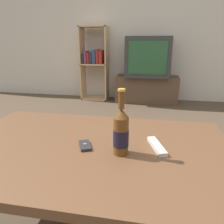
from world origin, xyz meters
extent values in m
plane|color=#4C3D2D|center=(0.00, 0.00, 0.00)|extent=(12.00, 12.00, 0.00)
cube|color=beige|center=(0.00, 3.02, 1.30)|extent=(8.00, 0.05, 2.60)
cube|color=brown|center=(0.00, 0.00, 0.47)|extent=(1.39, 0.89, 0.04)
cylinder|color=#492F1E|center=(-0.64, 0.39, 0.23)|extent=(0.07, 0.07, 0.45)
cylinder|color=#492F1E|center=(0.64, 0.39, 0.23)|extent=(0.07, 0.07, 0.45)
cube|color=#4C3828|center=(0.20, 2.76, 0.22)|extent=(1.03, 0.37, 0.44)
cube|color=#2D2D2D|center=(0.20, 2.76, 0.76)|extent=(0.71, 0.55, 0.63)
cube|color=#234C2D|center=(0.20, 2.48, 0.76)|extent=(0.58, 0.01, 0.49)
cube|color=tan|center=(-0.94, 2.81, 0.62)|extent=(0.02, 0.30, 1.24)
cube|color=tan|center=(-0.50, 2.81, 0.62)|extent=(0.02, 0.30, 1.24)
cube|color=tan|center=(-0.72, 2.81, 0.01)|extent=(0.46, 0.30, 0.02)
cube|color=tan|center=(-0.72, 2.81, 0.62)|extent=(0.46, 0.30, 0.02)
cube|color=tan|center=(-0.72, 2.81, 1.23)|extent=(0.46, 0.30, 0.02)
cube|color=#2D2828|center=(-0.90, 2.81, 0.71)|extent=(0.04, 0.21, 0.16)
cube|color=#7F3875|center=(-0.86, 2.81, 0.74)|extent=(0.03, 0.21, 0.21)
cube|color=maroon|center=(-0.81, 2.81, 0.73)|extent=(0.04, 0.21, 0.19)
cube|color=#2D2828|center=(-0.76, 2.81, 0.73)|extent=(0.04, 0.21, 0.20)
cube|color=navy|center=(-0.71, 2.81, 0.75)|extent=(0.05, 0.21, 0.23)
cube|color=maroon|center=(-0.65, 2.81, 0.75)|extent=(0.04, 0.21, 0.24)
cube|color=maroon|center=(-0.60, 2.81, 0.74)|extent=(0.05, 0.21, 0.23)
cylinder|color=#563314|center=(0.17, -0.05, 0.58)|extent=(0.07, 0.07, 0.17)
cylinder|color=black|center=(0.17, -0.05, 0.57)|extent=(0.07, 0.07, 0.08)
cone|color=#563314|center=(0.17, -0.05, 0.69)|extent=(0.07, 0.07, 0.04)
cylinder|color=#563314|center=(0.17, -0.05, 0.75)|extent=(0.03, 0.03, 0.08)
cylinder|color=#B79333|center=(0.17, -0.05, 0.79)|extent=(0.03, 0.03, 0.01)
cube|color=#232328|center=(-0.01, -0.02, 0.50)|extent=(0.09, 0.12, 0.01)
cylinder|color=slate|center=(-0.01, -0.02, 0.51)|extent=(0.02, 0.02, 0.00)
cube|color=beige|center=(0.33, 0.03, 0.50)|extent=(0.10, 0.19, 0.02)
camera|label=1|loc=(0.29, -0.94, 0.98)|focal=35.00mm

